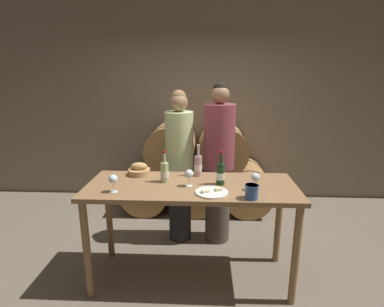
# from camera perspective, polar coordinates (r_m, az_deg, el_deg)

# --- Properties ---
(ground_plane) EXTENTS (10.00, 10.00, 0.00)m
(ground_plane) POSITION_cam_1_polar(r_m,az_deg,el_deg) (3.15, -0.13, -22.38)
(ground_plane) COLOR #726654
(stone_wall_back) EXTENTS (10.00, 0.12, 3.20)m
(stone_wall_back) POSITION_cam_1_polar(r_m,az_deg,el_deg) (4.63, 1.15, 11.10)
(stone_wall_back) COLOR gray
(stone_wall_back) RESTS_ON ground_plane
(barrel_stack) EXTENTS (2.09, 0.83, 1.26)m
(barrel_stack) POSITION_cam_1_polar(r_m,az_deg,el_deg) (4.31, 0.89, -3.27)
(barrel_stack) COLOR #A87A47
(barrel_stack) RESTS_ON ground_plane
(tasting_table) EXTENTS (1.87, 0.72, 0.95)m
(tasting_table) POSITION_cam_1_polar(r_m,az_deg,el_deg) (2.73, -0.14, -8.38)
(tasting_table) COLOR olive
(tasting_table) RESTS_ON ground_plane
(person_left) EXTENTS (0.31, 0.31, 1.75)m
(person_left) POSITION_cam_1_polar(r_m,az_deg,el_deg) (3.39, -2.40, -2.38)
(person_left) COLOR #232326
(person_left) RESTS_ON ground_plane
(person_right) EXTENTS (0.35, 0.35, 1.83)m
(person_right) POSITION_cam_1_polar(r_m,az_deg,el_deg) (3.37, 5.09, -1.90)
(person_right) COLOR #4C4238
(person_right) RESTS_ON ground_plane
(wine_bottle_red) EXTENTS (0.08, 0.08, 0.31)m
(wine_bottle_red) POSITION_cam_1_polar(r_m,az_deg,el_deg) (2.67, 5.46, -3.83)
(wine_bottle_red) COLOR #193819
(wine_bottle_red) RESTS_ON tasting_table
(wine_bottle_white) EXTENTS (0.08, 0.08, 0.30)m
(wine_bottle_white) POSITION_cam_1_polar(r_m,az_deg,el_deg) (2.73, -5.25, -3.50)
(wine_bottle_white) COLOR #ADBC7F
(wine_bottle_white) RESTS_ON tasting_table
(wine_bottle_rose) EXTENTS (0.08, 0.08, 0.31)m
(wine_bottle_rose) POSITION_cam_1_polar(r_m,az_deg,el_deg) (2.88, 1.18, -2.30)
(wine_bottle_rose) COLOR #BC8E93
(wine_bottle_rose) RESTS_ON tasting_table
(blue_crock) EXTENTS (0.11, 0.11, 0.12)m
(blue_crock) POSITION_cam_1_polar(r_m,az_deg,el_deg) (2.42, 11.29, -7.05)
(blue_crock) COLOR #335693
(blue_crock) RESTS_ON tasting_table
(bread_basket) EXTENTS (0.21, 0.21, 0.12)m
(bread_basket) POSITION_cam_1_polar(r_m,az_deg,el_deg) (2.97, -10.03, -3.14)
(bread_basket) COLOR tan
(bread_basket) RESTS_ON tasting_table
(cheese_plate) EXTENTS (0.27, 0.27, 0.04)m
(cheese_plate) POSITION_cam_1_polar(r_m,az_deg,el_deg) (2.50, 3.78, -7.35)
(cheese_plate) COLOR white
(cheese_plate) RESTS_ON tasting_table
(wine_glass_far_left) EXTENTS (0.08, 0.08, 0.15)m
(wine_glass_far_left) POSITION_cam_1_polar(r_m,az_deg,el_deg) (2.57, -14.78, -4.82)
(wine_glass_far_left) COLOR white
(wine_glass_far_left) RESTS_ON tasting_table
(wine_glass_left) EXTENTS (0.08, 0.08, 0.15)m
(wine_glass_left) POSITION_cam_1_polar(r_m,az_deg,el_deg) (2.61, -0.54, -3.98)
(wine_glass_left) COLOR white
(wine_glass_left) RESTS_ON tasting_table
(wine_glass_center) EXTENTS (0.08, 0.08, 0.15)m
(wine_glass_center) POSITION_cam_1_polar(r_m,az_deg,el_deg) (2.58, 12.02, -4.56)
(wine_glass_center) COLOR white
(wine_glass_center) RESTS_ON tasting_table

